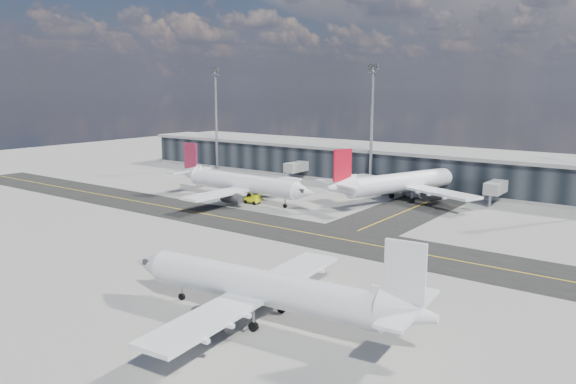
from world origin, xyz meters
name	(u,v)px	position (x,y,z in m)	size (l,w,h in m)	color
ground	(237,227)	(0.00, 0.00, 0.00)	(300.00, 300.00, 0.00)	gray
taxiway_lanes	(292,218)	(3.91, 10.74, 0.01)	(180.00, 63.00, 0.03)	black
terminal_concourse	(384,167)	(0.04, 54.93, 4.09)	(152.00, 19.80, 8.80)	black
floodlight_masts	(372,122)	(0.00, 48.00, 15.61)	(102.50, 0.70, 28.90)	gray
airliner_af	(241,183)	(-14.43, 17.73, 3.73)	(38.05, 32.40, 11.28)	white
airliner_redtail	(404,182)	(13.29, 37.77, 3.95)	(33.73, 39.02, 11.95)	white
airliner_near	(265,288)	(28.40, -27.68, 3.51)	(35.93, 30.68, 10.64)	silver
baggage_tug	(253,199)	(-10.08, 16.55, 1.07)	(3.48, 1.86, 2.14)	#D0D80B
service_van	(411,192)	(12.55, 43.65, 0.85)	(2.81, 6.09, 1.69)	white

